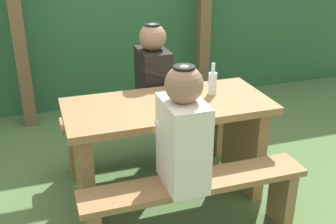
% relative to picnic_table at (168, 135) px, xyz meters
% --- Properties ---
extents(ground_plane, '(12.00, 12.00, 0.00)m').
position_rel_picnic_table_xyz_m(ground_plane, '(0.00, 0.00, -0.51)').
color(ground_plane, '#4E6E3C').
extents(hedge_backdrop, '(6.40, 0.67, 1.93)m').
position_rel_picnic_table_xyz_m(hedge_backdrop, '(0.00, 2.22, 0.46)').
color(hedge_backdrop, '#2B5D34').
rests_on(hedge_backdrop, ground_plane).
extents(pergola_post_left, '(0.12, 0.12, 2.05)m').
position_rel_picnic_table_xyz_m(pergola_post_left, '(-0.94, 1.62, 0.51)').
color(pergola_post_left, brown).
rests_on(pergola_post_left, ground_plane).
extents(pergola_post_right, '(0.12, 0.12, 2.05)m').
position_rel_picnic_table_xyz_m(pergola_post_right, '(0.94, 1.62, 0.51)').
color(pergola_post_right, brown).
rests_on(pergola_post_right, ground_plane).
extents(picnic_table, '(1.40, 0.64, 0.75)m').
position_rel_picnic_table_xyz_m(picnic_table, '(0.00, 0.00, 0.00)').
color(picnic_table, olive).
rests_on(picnic_table, ground_plane).
extents(bench_near, '(1.40, 0.24, 0.46)m').
position_rel_picnic_table_xyz_m(bench_near, '(0.00, -0.52, -0.18)').
color(bench_near, olive).
rests_on(bench_near, ground_plane).
extents(bench_far, '(1.40, 0.24, 0.46)m').
position_rel_picnic_table_xyz_m(bench_far, '(0.00, 0.52, -0.18)').
color(bench_far, olive).
rests_on(bench_far, ground_plane).
extents(person_white_shirt, '(0.25, 0.35, 0.72)m').
position_rel_picnic_table_xyz_m(person_white_shirt, '(-0.08, -0.52, 0.28)').
color(person_white_shirt, silver).
rests_on(person_white_shirt, bench_near).
extents(person_black_coat, '(0.25, 0.35, 0.72)m').
position_rel_picnic_table_xyz_m(person_black_coat, '(0.05, 0.52, 0.28)').
color(person_black_coat, black).
rests_on(person_black_coat, bench_far).
extents(drinking_glass, '(0.07, 0.07, 0.08)m').
position_rel_picnic_table_xyz_m(drinking_glass, '(0.21, 0.12, 0.28)').
color(drinking_glass, silver).
rests_on(drinking_glass, picnic_table).
extents(bottle_left, '(0.07, 0.07, 0.25)m').
position_rel_picnic_table_xyz_m(bottle_left, '(0.14, -0.08, 0.34)').
color(bottle_left, silver).
rests_on(bottle_left, picnic_table).
extents(bottle_right, '(0.06, 0.06, 0.23)m').
position_rel_picnic_table_xyz_m(bottle_right, '(0.35, 0.06, 0.33)').
color(bottle_right, silver).
rests_on(bottle_right, picnic_table).
extents(cell_phone, '(0.10, 0.15, 0.01)m').
position_rel_picnic_table_xyz_m(cell_phone, '(0.07, 0.02, 0.25)').
color(cell_phone, silver).
rests_on(cell_phone, picnic_table).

